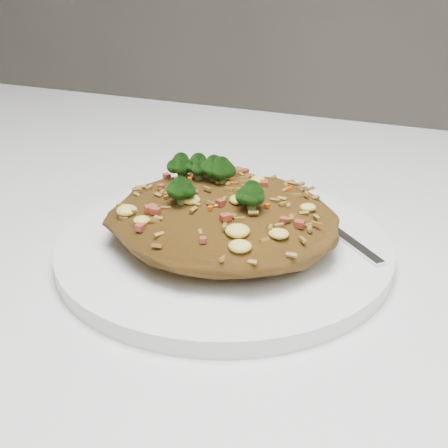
{
  "coord_description": "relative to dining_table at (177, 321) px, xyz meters",
  "views": [
    {
      "loc": [
        0.22,
        -0.44,
        1.0
      ],
      "look_at": [
        0.05,
        -0.02,
        0.78
      ],
      "focal_mm": 50.0,
      "sensor_mm": 36.0,
      "label": 1
    }
  ],
  "objects": [
    {
      "name": "plate",
      "position": [
        0.05,
        -0.02,
        0.1
      ],
      "size": [
        0.27,
        0.27,
        0.01
      ],
      "primitive_type": "cylinder",
      "color": "white",
      "rests_on": "dining_table"
    },
    {
      "name": "fork",
      "position": [
        0.13,
        0.04,
        0.11
      ],
      "size": [
        0.13,
        0.12,
        0.0
      ],
      "rotation": [
        0.0,
        0.0,
        -0.78
      ],
      "color": "silver",
      "rests_on": "plate"
    },
    {
      "name": "fried_rice",
      "position": [
        0.05,
        -0.02,
        0.13
      ],
      "size": [
        0.19,
        0.17,
        0.06
      ],
      "color": "brown",
      "rests_on": "plate"
    },
    {
      "name": "dining_table",
      "position": [
        0.0,
        0.0,
        0.0
      ],
      "size": [
        1.2,
        0.8,
        0.75
      ],
      "color": "silver",
      "rests_on": "ground"
    }
  ]
}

